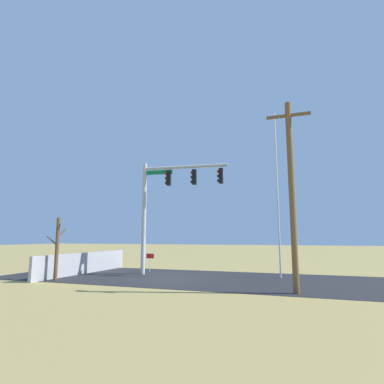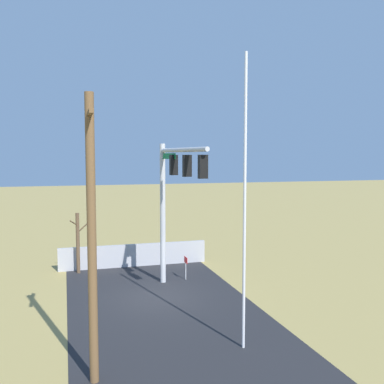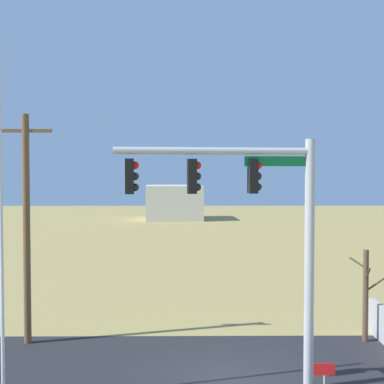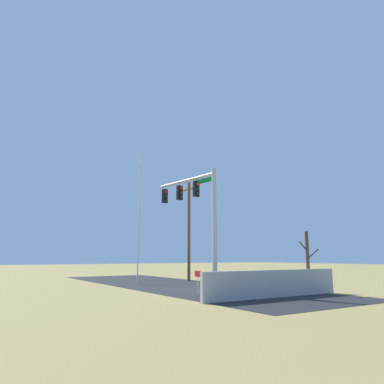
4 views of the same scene
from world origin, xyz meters
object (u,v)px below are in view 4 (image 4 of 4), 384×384
signal_mast (197,207)px  flagpole (139,217)px  bare_tree (308,261)px  open_sign (198,277)px  utility_pole (189,229)px

signal_mast → flagpole: 6.90m
flagpole → bare_tree: bearing=24.1°
flagpole → open_sign: (8.52, -0.31, -4.06)m
flagpole → bare_tree: size_ratio=2.93×
utility_pole → open_sign: 11.36m
flagpole → open_sign: 9.45m
signal_mast → utility_pole: size_ratio=0.86×
bare_tree → utility_pole: bearing=-179.7°
bare_tree → signal_mast: bearing=-136.8°
signal_mast → bare_tree: (4.62, 4.34, -3.26)m
signal_mast → utility_pole: bearing=151.2°
signal_mast → utility_pole: utility_pole is taller
utility_pole → open_sign: utility_pole is taller
utility_pole → flagpole: bearing=-79.9°
open_sign → utility_pole: bearing=150.4°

